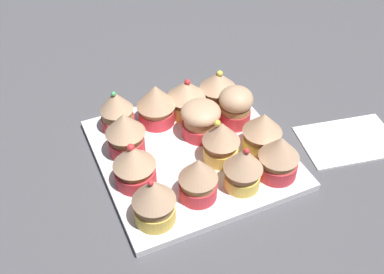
{
  "coord_description": "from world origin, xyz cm",
  "views": [
    {
      "loc": [
        21.89,
        48.63,
        52.6
      ],
      "look_at": [
        0.0,
        0.0,
        4.2
      ],
      "focal_mm": 43.04,
      "sensor_mm": 36.0,
      "label": 1
    }
  ],
  "objects_px": {
    "baking_tray": "(192,153)",
    "cupcake_1": "(186,97)",
    "cupcake_0": "(218,89)",
    "cupcake_8": "(221,140)",
    "cupcake_9": "(134,165)",
    "cupcake_11": "(243,167)",
    "cupcake_12": "(198,178)",
    "cupcake_4": "(236,106)",
    "cupcake_5": "(201,119)",
    "cupcake_7": "(262,131)",
    "cupcake_3": "(117,110)",
    "cupcake_2": "(156,103)",
    "cupcake_13": "(154,200)",
    "cupcake_10": "(279,156)",
    "cupcake_6": "(126,133)",
    "napkin": "(349,140)"
  },
  "relations": [
    {
      "from": "baking_tray",
      "to": "cupcake_1",
      "type": "bearing_deg",
      "value": -108.46
    },
    {
      "from": "cupcake_0",
      "to": "cupcake_8",
      "type": "xyz_separation_m",
      "value": [
        0.06,
        0.12,
        0.0
      ]
    },
    {
      "from": "cupcake_9",
      "to": "cupcake_11",
      "type": "height_order",
      "value": "cupcake_11"
    },
    {
      "from": "cupcake_12",
      "to": "cupcake_0",
      "type": "bearing_deg",
      "value": -123.94
    },
    {
      "from": "cupcake_0",
      "to": "cupcake_4",
      "type": "distance_m",
      "value": 0.06
    },
    {
      "from": "cupcake_0",
      "to": "cupcake_8",
      "type": "bearing_deg",
      "value": 65.54
    },
    {
      "from": "cupcake_5",
      "to": "cupcake_7",
      "type": "relative_size",
      "value": 0.92
    },
    {
      "from": "cupcake_0",
      "to": "cupcake_5",
      "type": "height_order",
      "value": "cupcake_0"
    },
    {
      "from": "cupcake_3",
      "to": "cupcake_8",
      "type": "bearing_deg",
      "value": 132.08
    },
    {
      "from": "cupcake_3",
      "to": "baking_tray",
      "type": "bearing_deg",
      "value": 131.03
    },
    {
      "from": "cupcake_2",
      "to": "cupcake_11",
      "type": "height_order",
      "value": "cupcake_11"
    },
    {
      "from": "cupcake_5",
      "to": "cupcake_9",
      "type": "relative_size",
      "value": 0.89
    },
    {
      "from": "baking_tray",
      "to": "cupcake_13",
      "type": "bearing_deg",
      "value": 45.21
    },
    {
      "from": "cupcake_4",
      "to": "cupcake_8",
      "type": "relative_size",
      "value": 0.92
    },
    {
      "from": "cupcake_8",
      "to": "cupcake_7",
      "type": "bearing_deg",
      "value": 174.93
    },
    {
      "from": "cupcake_1",
      "to": "baking_tray",
      "type": "bearing_deg",
      "value": 71.54
    },
    {
      "from": "cupcake_2",
      "to": "cupcake_10",
      "type": "xyz_separation_m",
      "value": [
        -0.12,
        0.19,
        -0.0
      ]
    },
    {
      "from": "baking_tray",
      "to": "cupcake_2",
      "type": "distance_m",
      "value": 0.11
    },
    {
      "from": "cupcake_6",
      "to": "cupcake_9",
      "type": "xyz_separation_m",
      "value": [
        0.01,
        0.07,
        -0.01
      ]
    },
    {
      "from": "cupcake_2",
      "to": "cupcake_5",
      "type": "relative_size",
      "value": 1.15
    },
    {
      "from": "cupcake_11",
      "to": "napkin",
      "type": "height_order",
      "value": "cupcake_11"
    },
    {
      "from": "cupcake_9",
      "to": "cupcake_10",
      "type": "bearing_deg",
      "value": 160.3
    },
    {
      "from": "cupcake_11",
      "to": "baking_tray",
      "type": "bearing_deg",
      "value": -69.31
    },
    {
      "from": "cupcake_5",
      "to": "cupcake_11",
      "type": "distance_m",
      "value": 0.13
    },
    {
      "from": "cupcake_2",
      "to": "cupcake_13",
      "type": "distance_m",
      "value": 0.21
    },
    {
      "from": "cupcake_5",
      "to": "cupcake_12",
      "type": "bearing_deg",
      "value": 63.4
    },
    {
      "from": "cupcake_4",
      "to": "cupcake_9",
      "type": "bearing_deg",
      "value": 16.89
    },
    {
      "from": "cupcake_6",
      "to": "napkin",
      "type": "relative_size",
      "value": 0.49
    },
    {
      "from": "cupcake_10",
      "to": "napkin",
      "type": "xyz_separation_m",
      "value": [
        -0.16,
        -0.02,
        -0.05
      ]
    },
    {
      "from": "cupcake_5",
      "to": "napkin",
      "type": "relative_size",
      "value": 0.41
    },
    {
      "from": "cupcake_8",
      "to": "cupcake_9",
      "type": "distance_m",
      "value": 0.14
    },
    {
      "from": "cupcake_6",
      "to": "cupcake_11",
      "type": "height_order",
      "value": "cupcake_6"
    },
    {
      "from": "cupcake_2",
      "to": "cupcake_7",
      "type": "relative_size",
      "value": 1.05
    },
    {
      "from": "cupcake_9",
      "to": "cupcake_11",
      "type": "xyz_separation_m",
      "value": [
        -0.14,
        0.07,
        0.0
      ]
    },
    {
      "from": "cupcake_13",
      "to": "cupcake_8",
      "type": "bearing_deg",
      "value": -152.98
    },
    {
      "from": "cupcake_7",
      "to": "cupcake_11",
      "type": "height_order",
      "value": "cupcake_11"
    },
    {
      "from": "baking_tray",
      "to": "cupcake_4",
      "type": "relative_size",
      "value": 4.11
    },
    {
      "from": "cupcake_2",
      "to": "cupcake_5",
      "type": "height_order",
      "value": "cupcake_2"
    },
    {
      "from": "baking_tray",
      "to": "cupcake_9",
      "type": "height_order",
      "value": "cupcake_9"
    },
    {
      "from": "cupcake_5",
      "to": "cupcake_7",
      "type": "distance_m",
      "value": 0.1
    },
    {
      "from": "baking_tray",
      "to": "cupcake_5",
      "type": "height_order",
      "value": "cupcake_5"
    },
    {
      "from": "cupcake_10",
      "to": "cupcake_2",
      "type": "bearing_deg",
      "value": -57.42
    },
    {
      "from": "cupcake_4",
      "to": "cupcake_12",
      "type": "bearing_deg",
      "value": 44.37
    },
    {
      "from": "cupcake_1",
      "to": "cupcake_9",
      "type": "xyz_separation_m",
      "value": [
        0.13,
        0.12,
        -0.0
      ]
    },
    {
      "from": "cupcake_3",
      "to": "cupcake_5",
      "type": "relative_size",
      "value": 1.18
    },
    {
      "from": "cupcake_13",
      "to": "cupcake_2",
      "type": "bearing_deg",
      "value": -111.67
    },
    {
      "from": "cupcake_5",
      "to": "cupcake_6",
      "type": "height_order",
      "value": "cupcake_6"
    },
    {
      "from": "cupcake_5",
      "to": "cupcake_13",
      "type": "distance_m",
      "value": 0.19
    },
    {
      "from": "cupcake_4",
      "to": "cupcake_8",
      "type": "distance_m",
      "value": 0.09
    },
    {
      "from": "cupcake_12",
      "to": "cupcake_1",
      "type": "bearing_deg",
      "value": -108.72
    }
  ]
}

